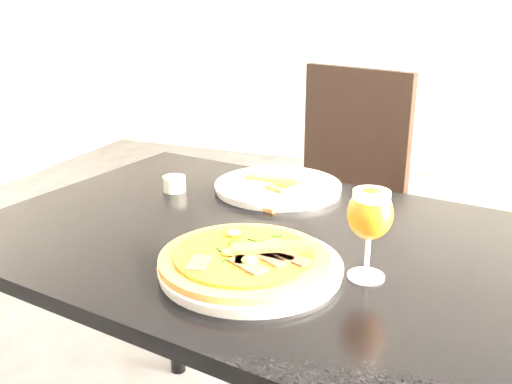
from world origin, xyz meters
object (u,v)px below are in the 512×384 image
at_px(chair_far, 332,196).
at_px(beer_glass, 370,214).
at_px(dining_table, 266,274).
at_px(pizza, 245,257).

xyz_separation_m(chair_far, beer_glass, (0.30, -0.98, 0.33)).
distance_m(chair_far, beer_glass, 1.08).
xyz_separation_m(dining_table, chair_far, (-0.07, 0.87, -0.12)).
bearing_deg(chair_far, beer_glass, -53.48).
xyz_separation_m(dining_table, beer_glass, (0.23, -0.11, 0.21)).
height_order(dining_table, beer_glass, beer_glass).
xyz_separation_m(chair_far, pizza, (0.10, -1.03, 0.24)).
relative_size(dining_table, beer_glass, 8.06).
distance_m(dining_table, beer_glass, 0.33).
bearing_deg(chair_far, pizza, -65.25).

